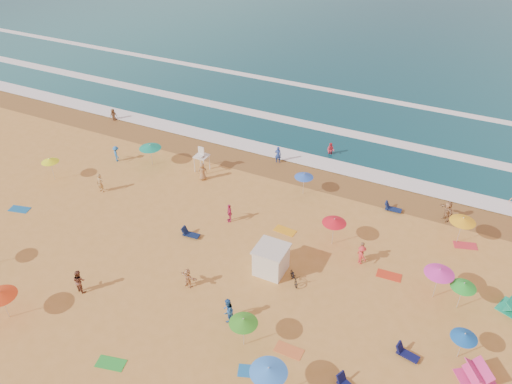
% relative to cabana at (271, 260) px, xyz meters
% --- Properties ---
extents(ground, '(220.00, 220.00, 0.00)m').
position_rel_cabana_xyz_m(ground, '(-3.79, 0.47, -1.00)').
color(ground, gold).
rests_on(ground, ground).
extents(ocean, '(220.00, 140.00, 0.18)m').
position_rel_cabana_xyz_m(ocean, '(-3.79, 84.47, -1.00)').
color(ocean, '#0C4756').
rests_on(ocean, ground).
extents(wet_sand, '(220.00, 220.00, 0.00)m').
position_rel_cabana_xyz_m(wet_sand, '(-3.79, 12.97, -0.99)').
color(wet_sand, olive).
rests_on(wet_sand, ground).
extents(surf_foam, '(200.00, 18.70, 0.05)m').
position_rel_cabana_xyz_m(surf_foam, '(-3.79, 21.79, -0.90)').
color(surf_foam, white).
rests_on(surf_foam, ground).
extents(cabana, '(2.00, 2.00, 2.00)m').
position_rel_cabana_xyz_m(cabana, '(0.00, 0.00, 0.00)').
color(cabana, white).
rests_on(cabana, ground).
extents(cabana_roof, '(2.20, 2.20, 0.12)m').
position_rel_cabana_xyz_m(cabana_roof, '(0.00, 0.00, 1.06)').
color(cabana_roof, silver).
rests_on(cabana_roof, cabana).
extents(bicycle, '(1.45, 1.64, 0.86)m').
position_rel_cabana_xyz_m(bicycle, '(1.90, -0.30, -0.57)').
color(bicycle, black).
rests_on(bicycle, ground).
extents(lifeguard_stand, '(1.20, 1.20, 2.10)m').
position_rel_cabana_xyz_m(lifeguard_stand, '(-11.37, 9.44, 0.05)').
color(lifeguard_stand, white).
rests_on(lifeguard_stand, ground).
extents(beach_umbrellas, '(41.33, 26.20, 0.79)m').
position_rel_cabana_xyz_m(beach_umbrellas, '(-1.30, 0.38, 1.11)').
color(beach_umbrellas, '#ED34B6').
rests_on(beach_umbrellas, ground).
extents(loungers, '(47.52, 26.53, 0.34)m').
position_rel_cabana_xyz_m(loungers, '(2.70, -2.22, -0.83)').
color(loungers, '#0E1B46').
rests_on(loungers, ground).
extents(towels, '(49.60, 21.41, 0.03)m').
position_rel_cabana_xyz_m(towels, '(-0.40, -2.52, -0.98)').
color(towels, red).
rests_on(towels, ground).
extents(popup_tents, '(4.21, 8.82, 1.20)m').
position_rel_cabana_xyz_m(popup_tents, '(14.93, 0.34, -0.40)').
color(popup_tents, '#ED3487').
rests_on(popup_tents, ground).
extents(beachgoers, '(44.62, 25.47, 2.06)m').
position_rel_cabana_xyz_m(beachgoers, '(-4.70, 5.00, -0.21)').
color(beachgoers, brown).
rests_on(beachgoers, ground).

